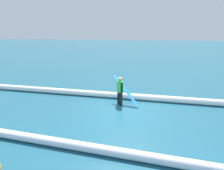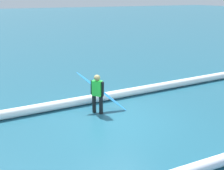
{
  "view_description": "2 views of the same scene",
  "coord_description": "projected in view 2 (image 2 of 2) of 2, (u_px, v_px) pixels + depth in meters",
  "views": [
    {
      "loc": [
        -1.46,
        8.34,
        3.52
      ],
      "look_at": [
        0.68,
        -0.47,
        1.13
      ],
      "focal_mm": 31.79,
      "sensor_mm": 36.0,
      "label": 1
    },
    {
      "loc": [
        4.03,
        7.29,
        4.01
      ],
      "look_at": [
        0.01,
        -0.51,
        1.13
      ],
      "focal_mm": 43.4,
      "sensor_mm": 36.0,
      "label": 2
    }
  ],
  "objects": [
    {
      "name": "ground_plane",
      "position": [
        119.0,
        121.0,
        9.16
      ],
      "size": [
        187.33,
        187.33,
        0.0
      ],
      "primitive_type": "plane",
      "color": "#1C5368"
    },
    {
      "name": "surfer",
      "position": [
        97.0,
        92.0,
        9.52
      ],
      "size": [
        0.37,
        0.47,
        1.43
      ],
      "rotation": [
        0.0,
        0.0,
        2.23
      ],
      "color": "black",
      "rests_on": "ground_plane"
    },
    {
      "name": "surfboard",
      "position": [
        102.0,
        91.0,
        9.84
      ],
      "size": [
        1.68,
        1.21,
        1.45
      ],
      "color": "#268CE5",
      "rests_on": "ground_plane"
    },
    {
      "name": "wave_crest_foreground",
      "position": [
        75.0,
        102.0,
        10.33
      ],
      "size": [
        21.87,
        0.37,
        0.34
      ],
      "primitive_type": "cylinder",
      "rotation": [
        0.0,
        1.57,
        -0.0
      ],
      "color": "white",
      "rests_on": "ground_plane"
    }
  ]
}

